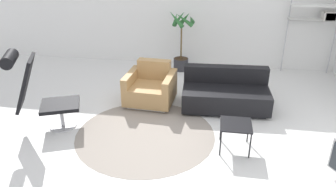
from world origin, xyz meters
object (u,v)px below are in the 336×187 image
at_px(shelf_unit, 321,17).
at_px(couch_low, 225,94).
at_px(side_table, 236,126).
at_px(potted_plant, 181,46).
at_px(armchair_red, 151,89).
at_px(lounge_chair, 36,88).

bearing_deg(shelf_unit, couch_low, -134.63).
xyz_separation_m(couch_low, shelf_unit, (1.93, 1.96, 1.05)).
xyz_separation_m(side_table, potted_plant, (-1.15, 3.07, 0.21)).
bearing_deg(armchair_red, side_table, 142.83).
xyz_separation_m(lounge_chair, side_table, (3.06, -0.10, -0.35)).
height_order(couch_low, potted_plant, potted_plant).
relative_size(side_table, potted_plant, 0.32).
height_order(lounge_chair, couch_low, lounge_chair).
bearing_deg(lounge_chair, potted_plant, 125.43).
relative_size(couch_low, shelf_unit, 0.79).
xyz_separation_m(potted_plant, shelf_unit, (2.95, 0.20, 0.72)).
bearing_deg(lounge_chair, armchair_red, 105.99).
relative_size(armchair_red, couch_low, 0.58).
xyz_separation_m(armchair_red, shelf_unit, (3.31, 1.97, 1.03)).
distance_m(lounge_chair, potted_plant, 3.54).
distance_m(lounge_chair, couch_low, 3.20).
bearing_deg(side_table, armchair_red, 139.13).
relative_size(lounge_chair, potted_plant, 0.93).
relative_size(armchair_red, shelf_unit, 0.46).
distance_m(armchair_red, couch_low, 1.37).
bearing_deg(couch_low, side_table, 93.10).
relative_size(armchair_red, potted_plant, 0.65).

